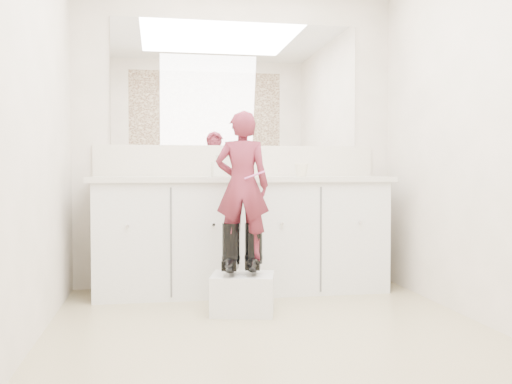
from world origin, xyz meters
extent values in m
plane|color=#92855F|center=(0.00, 0.00, 0.00)|extent=(3.00, 3.00, 0.00)
plane|color=beige|center=(0.00, 1.50, 1.20)|extent=(2.60, 0.00, 2.60)
plane|color=beige|center=(0.00, -1.50, 1.20)|extent=(2.60, 0.00, 2.60)
plane|color=beige|center=(-1.30, 0.00, 1.20)|extent=(0.00, 3.00, 3.00)
plane|color=beige|center=(1.30, 0.00, 1.20)|extent=(0.00, 3.00, 3.00)
cube|color=silver|center=(0.00, 1.23, 0.42)|extent=(2.20, 0.55, 0.85)
cube|color=beige|center=(0.00, 1.21, 0.87)|extent=(2.28, 0.58, 0.04)
cube|color=beige|center=(0.00, 1.49, 1.02)|extent=(2.28, 0.03, 0.25)
cube|color=white|center=(0.00, 1.49, 1.64)|extent=(2.00, 0.02, 1.00)
cylinder|color=silver|center=(0.00, 1.38, 0.94)|extent=(0.08, 0.08, 0.10)
imported|color=beige|center=(0.46, 1.18, 0.94)|extent=(0.14, 0.14, 0.11)
imported|color=beige|center=(-0.19, 1.23, 0.97)|extent=(0.09, 0.09, 0.16)
cube|color=silver|center=(-0.10, 0.55, 0.13)|extent=(0.47, 0.42, 0.26)
imported|color=#9E304C|center=(-0.10, 0.57, 0.84)|extent=(0.39, 0.30, 0.96)
cylinder|color=#E057AD|center=(-0.03, 0.49, 0.91)|extent=(0.13, 0.04, 0.06)
camera|label=1|loc=(-0.65, -3.12, 0.92)|focal=40.00mm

